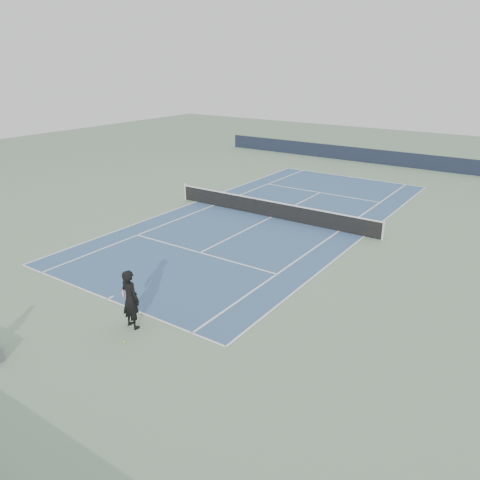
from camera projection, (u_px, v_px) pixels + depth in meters
The scene contains 6 objects.
ground at pixel (271, 217), 26.57m from camera, with size 80.00×80.00×0.00m, color slate.
court_surface at pixel (271, 217), 26.57m from camera, with size 10.97×23.77×0.01m, color #35557D.
tennis_net at pixel (271, 209), 26.39m from camera, with size 12.90×0.10×1.07m.
windscreen_far at pixel (379, 157), 40.11m from camera, with size 30.00×0.25×1.20m, color black.
tennis_player at pixel (130, 299), 15.30m from camera, with size 0.87×0.64×2.07m.
tennis_ball at pixel (125, 342), 14.73m from camera, with size 0.07×0.07×0.07m, color #BADA2C.
Camera 1 is at (12.86, -21.82, 8.33)m, focal length 35.00 mm.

